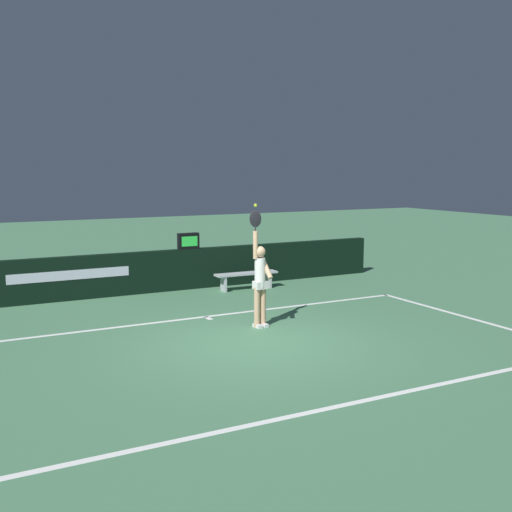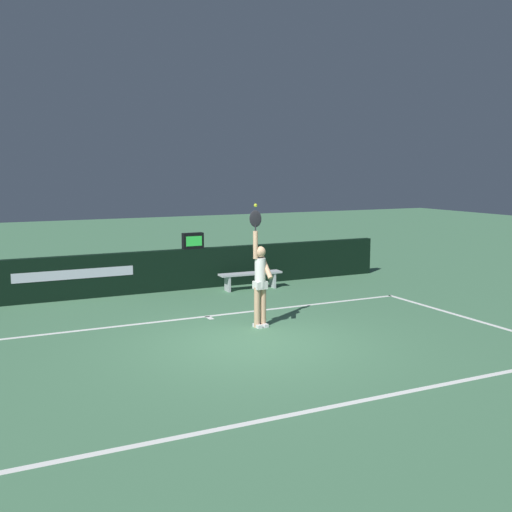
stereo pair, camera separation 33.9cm
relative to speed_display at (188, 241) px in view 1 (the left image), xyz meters
name	(u,v)px [view 1 (the left image)]	position (x,y,z in m)	size (l,w,h in m)	color
ground_plane	(255,343)	(-0.85, -5.50, -1.31)	(60.00, 60.00, 0.00)	#487B56
court_lines	(266,349)	(-0.85, -5.94, -1.31)	(10.25, 5.73, 0.00)	white
back_wall	(158,271)	(-0.86, 0.00, -0.76)	(13.30, 0.23, 1.09)	black
speed_display	(188,241)	(0.00, 0.00, 0.00)	(0.57, 0.20, 0.43)	black
tennis_player	(260,279)	(-0.20, -4.49, -0.31)	(0.46, 0.41, 2.43)	tan
tennis_ball	(256,205)	(-0.32, -4.51, 1.20)	(0.07, 0.07, 0.07)	#CEE02E
courtside_bench_near	(246,276)	(1.34, -0.80, -0.95)	(1.76, 0.41, 0.46)	#B2B8BE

